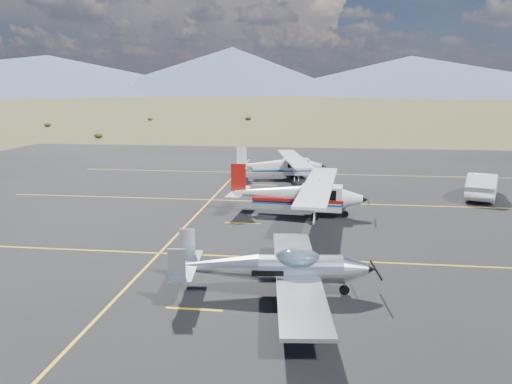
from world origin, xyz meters
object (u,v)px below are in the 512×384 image
(aircraft_low_wing, at_px, (277,268))
(aircraft_cessna, at_px, (298,194))
(aircraft_plain, at_px, (281,165))
(sedan, at_px, (482,186))

(aircraft_low_wing, height_order, aircraft_cessna, aircraft_cessna)
(aircraft_low_wing, relative_size, aircraft_plain, 0.93)
(aircraft_plain, distance_m, sedan, 15.11)
(aircraft_low_wing, distance_m, aircraft_plain, 23.32)
(aircraft_low_wing, xyz_separation_m, sedan, (12.44, 17.80, -0.15))
(aircraft_low_wing, height_order, aircraft_plain, aircraft_plain)
(aircraft_low_wing, relative_size, sedan, 1.88)
(aircraft_low_wing, xyz_separation_m, aircraft_cessna, (0.26, 11.58, 0.30))
(aircraft_cessna, height_order, aircraft_plain, aircraft_cessna)
(aircraft_low_wing, xyz_separation_m, aircraft_plain, (-1.64, 23.26, 0.17))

